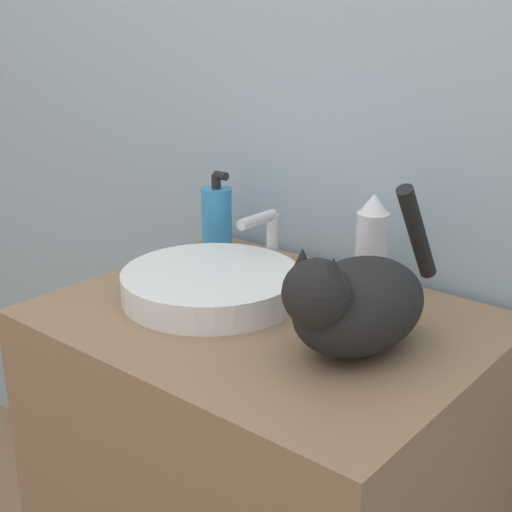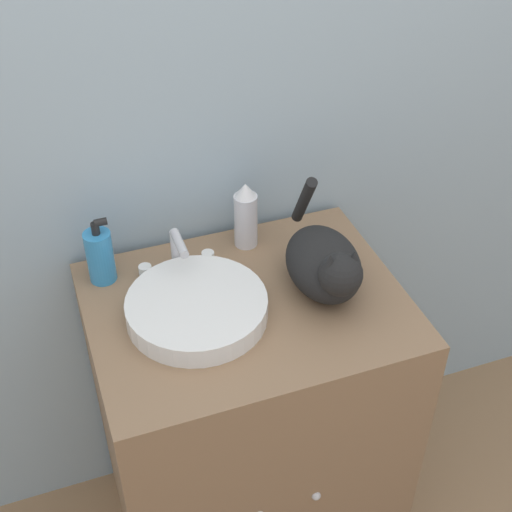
# 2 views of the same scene
# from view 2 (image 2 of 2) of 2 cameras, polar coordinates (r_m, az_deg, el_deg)

# --- Properties ---
(wall_back) EXTENTS (6.00, 0.05, 2.50)m
(wall_back) POSITION_cam_2_polar(r_m,az_deg,el_deg) (1.76, -4.48, 11.32)
(wall_back) COLOR #9EB7C6
(wall_back) RESTS_ON ground_plane
(vanity_cabinet) EXTENTS (0.75, 0.59, 0.92)m
(vanity_cabinet) POSITION_cam_2_polar(r_m,az_deg,el_deg) (2.02, -0.62, -13.43)
(vanity_cabinet) COLOR #8C6B4C
(vanity_cabinet) RESTS_ON ground_plane
(sink_basin) EXTENTS (0.33, 0.33, 0.05)m
(sink_basin) POSITION_cam_2_polar(r_m,az_deg,el_deg) (1.64, -4.76, -4.17)
(sink_basin) COLOR white
(sink_basin) RESTS_ON vanity_cabinet
(faucet) EXTENTS (0.19, 0.11, 0.13)m
(faucet) POSITION_cam_2_polar(r_m,az_deg,el_deg) (1.74, -6.33, 0.10)
(faucet) COLOR silver
(faucet) RESTS_ON vanity_cabinet
(cat) EXTENTS (0.19, 0.37, 0.24)m
(cat) POSITION_cam_2_polar(r_m,az_deg,el_deg) (1.67, 5.57, -0.62)
(cat) COLOR black
(cat) RESTS_ON vanity_cabinet
(soap_bottle) EXTENTS (0.07, 0.07, 0.18)m
(soap_bottle) POSITION_cam_2_polar(r_m,az_deg,el_deg) (1.75, -12.37, 0.04)
(soap_bottle) COLOR #338CCC
(soap_bottle) RESTS_ON vanity_cabinet
(spray_bottle) EXTENTS (0.06, 0.06, 0.18)m
(spray_bottle) POSITION_cam_2_polar(r_m,az_deg,el_deg) (1.81, -0.83, 3.26)
(spray_bottle) COLOR silver
(spray_bottle) RESTS_ON vanity_cabinet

